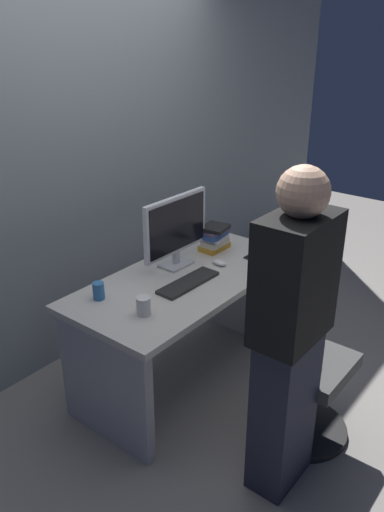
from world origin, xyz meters
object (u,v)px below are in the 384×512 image
at_px(cell_phone, 255,259).
at_px(person_at_desk, 290,338).
at_px(desk, 186,309).
at_px(cup_near_keyboard, 144,306).
at_px(keyboard, 188,283).
at_px(mouse, 219,263).
at_px(book_stack, 215,238).
at_px(office_chair, 298,365).
at_px(monitor, 176,228).
at_px(cup_by_monitor, 99,291).

bearing_deg(cell_phone, person_at_desk, -136.08).
relative_size(desk, cup_near_keyboard, 15.03).
height_order(keyboard, mouse, mouse).
bearing_deg(book_stack, keyboard, -160.33).
relative_size(desk, cell_phone, 10.49).
relative_size(desk, office_chair, 1.61).
xyz_separation_m(monitor, keyboard, (-0.16, -0.22, -0.25)).
height_order(person_at_desk, keyboard, person_at_desk).
bearing_deg(monitor, cup_by_monitor, 174.49).
bearing_deg(desk, office_chair, -88.05).
xyz_separation_m(person_at_desk, keyboard, (0.28, 0.82, -0.09)).
bearing_deg(book_stack, cup_by_monitor, 174.16).
distance_m(keyboard, cell_phone, 0.55).
distance_m(monitor, keyboard, 0.37).
bearing_deg(desk, cup_near_keyboard, -167.25).
height_order(desk, mouse, mouse).
distance_m(office_chair, mouse, 0.82).
distance_m(office_chair, person_at_desk, 0.57).
bearing_deg(book_stack, cell_phone, -83.85).
distance_m(cup_by_monitor, cell_phone, 1.07).
xyz_separation_m(desk, cup_by_monitor, (-0.52, 0.20, 0.27)).
bearing_deg(mouse, book_stack, 43.54).
height_order(person_at_desk, book_stack, person_at_desk).
relative_size(desk, keyboard, 3.51).
height_order(desk, person_at_desk, person_at_desk).
height_order(desk, monitor, monitor).
bearing_deg(office_chair, desk, 91.95).
xyz_separation_m(office_chair, cup_by_monitor, (-0.54, 0.98, 0.36)).
bearing_deg(office_chair, cell_phone, 52.21).
height_order(desk, cell_phone, cell_phone).
relative_size(person_at_desk, monitor, 3.03).
height_order(mouse, cell_phone, mouse).
relative_size(keyboard, cup_near_keyboard, 4.28).
relative_size(book_stack, cell_phone, 1.54).
bearing_deg(book_stack, cup_near_keyboard, -166.95).
xyz_separation_m(desk, office_chair, (0.03, -0.78, -0.09)).
bearing_deg(monitor, keyboard, -125.07).
height_order(monitor, keyboard, monitor).
relative_size(monitor, mouse, 5.40).
bearing_deg(desk, keyboard, -131.76).
bearing_deg(keyboard, cell_phone, -11.36).
bearing_deg(cup_near_keyboard, cup_by_monitor, 95.89).
relative_size(person_at_desk, book_stack, 7.39).
bearing_deg(cup_by_monitor, office_chair, -60.97).
relative_size(desk, person_at_desk, 0.92).
distance_m(office_chair, monitor, 1.08).
distance_m(monitor, cell_phone, 0.58).
xyz_separation_m(cup_by_monitor, cell_phone, (0.99, -0.40, -0.05)).
xyz_separation_m(desk, mouse, (0.26, -0.07, 0.24)).
bearing_deg(mouse, monitor, 129.75).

